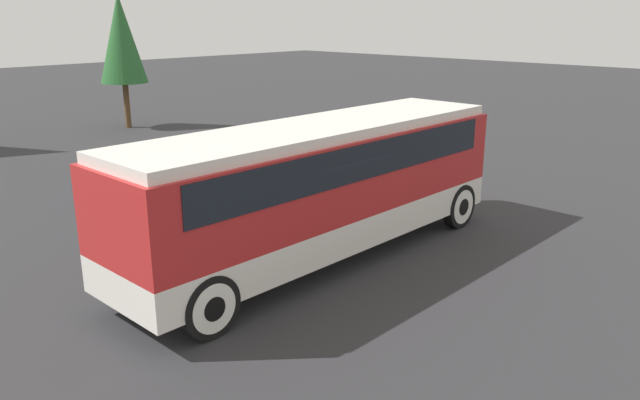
# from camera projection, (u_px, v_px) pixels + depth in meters

# --- Properties ---
(ground_plane) EXTENTS (120.00, 120.00, 0.00)m
(ground_plane) POSITION_uv_depth(u_px,v_px,m) (320.00, 258.00, 14.36)
(ground_plane) COLOR #2D2D30
(tour_bus) EXTENTS (10.12, 2.55, 3.13)m
(tour_bus) POSITION_uv_depth(u_px,v_px,m) (323.00, 178.00, 13.88)
(tour_bus) COLOR silver
(tour_bus) RESTS_ON ground_plane
(parked_car_near) EXTENTS (4.19, 1.94, 1.29)m
(parked_car_near) POSITION_uv_depth(u_px,v_px,m) (172.00, 165.00, 20.37)
(parked_car_near) COLOR navy
(parked_car_near) RESTS_ON ground_plane
(parked_car_mid) EXTENTS (4.71, 1.94, 1.44)m
(parked_car_mid) POSITION_uv_depth(u_px,v_px,m) (304.00, 160.00, 20.85)
(parked_car_mid) COLOR #7A6B5B
(parked_car_mid) RESTS_ON ground_plane
(tree_left) EXTENTS (2.23, 2.23, 6.36)m
(tree_left) POSITION_uv_depth(u_px,v_px,m) (121.00, 39.00, 29.65)
(tree_left) COLOR brown
(tree_left) RESTS_ON ground_plane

